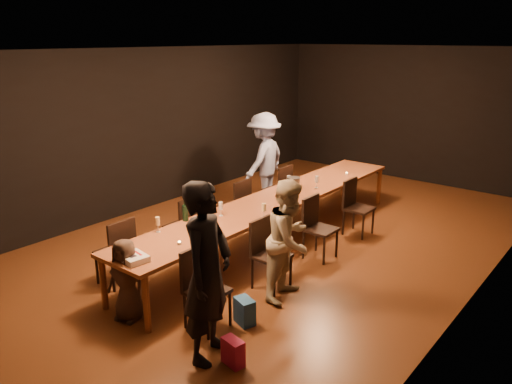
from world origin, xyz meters
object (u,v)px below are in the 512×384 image
Objects in this scene: chair_right_1 at (272,255)px; chair_left_2 at (234,205)px; chair_left_3 at (277,189)px; child at (126,280)px; chair_right_2 at (321,229)px; ice_bucket at (294,184)px; chair_right_0 at (207,290)px; chair_left_1 at (182,225)px; plate_stack at (198,223)px; birthday_cake at (134,258)px; chair_left_0 at (115,251)px; woman_birthday at (207,273)px; table at (275,202)px; champagne_bottle at (185,209)px; man_blue at (264,159)px; woman_tan at (290,240)px; chair_right_3 at (359,208)px.

chair_right_1 and chair_left_2 have the same top height.
child reaches higher than chair_left_3.
ice_bucket is (-0.86, 0.52, 0.40)m from chair_right_2.
chair_right_0 and chair_left_1 have the same top height.
chair_right_0 reaches higher than plate_stack.
child is at bearing -85.57° from plate_stack.
ice_bucket reaches higher than chair_right_1.
chair_left_1 is 2.68× the size of birthday_cake.
chair_right_2 is at bearing 180.00° from chair_right_0.
chair_right_0 is 1.00× the size of chair_left_0.
woman_birthday is 1.78m from plate_stack.
table is at bearing -90.00° from chair_left_2.
table is at bearing 75.86° from champagne_bottle.
man_blue reaches higher than birthday_cake.
man_blue is at bearing 117.38° from birthday_cake.
champagne_bottle is at bearing 9.54° from man_blue.
chair_left_2 is 0.51× the size of man_blue.
man_blue is 5.29× the size of champagne_bottle.
woman_birthday reaches higher than woman_tan.
woman_tan is 8.07× the size of plate_stack.
man_blue is 7.63× the size of ice_bucket.
man_blue reaches higher than plate_stack.
child is at bearing -89.76° from ice_bucket.
chair_right_1 is at bearing 75.84° from woman_tan.
chair_right_0 is at bearing -154.72° from chair_left_3.
ice_bucket is at bearing -51.72° from chair_right_3.
man_blue is 5.23× the size of birthday_cake.
champagne_bottle is 2.09m from ice_bucket.
woman_birthday is (2.08, -1.57, 0.48)m from chair_left_1.
chair_left_0 is 4.86× the size of plate_stack.
woman_birthday is at bearing -65.96° from table.
chair_right_1 is at bearing 15.28° from champagne_bottle.
champagne_bottle is at bearing 170.43° from plate_stack.
plate_stack is (-0.94, -0.39, 0.34)m from chair_right_1.
chair_right_3 is 0.93× the size of child.
chair_right_1 is at bearing -0.00° from chair_right_2.
woman_birthday is 5.53× the size of champagne_bottle.
chair_right_1 is 0.93× the size of child.
chair_right_0 is 0.91m from birthday_cake.
ice_bucket reaches higher than table.
chair_left_0 is 2.68× the size of birthday_cake.
chair_left_0 is at bearing -109.50° from table.
table is 0.88m from chair_right_2.
chair_right_0 is 1.25m from woman_tan.
table is at bearing 34.67° from woman_tan.
plate_stack is (1.26, -3.05, -0.10)m from man_blue.
plate_stack is (-0.94, -2.79, 0.34)m from chair_right_3.
woman_birthday is 2.04m from champagne_bottle.
ice_bucket is (-1.16, 1.75, 0.10)m from woman_tan.
chair_right_1 is 1.08m from plate_stack.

